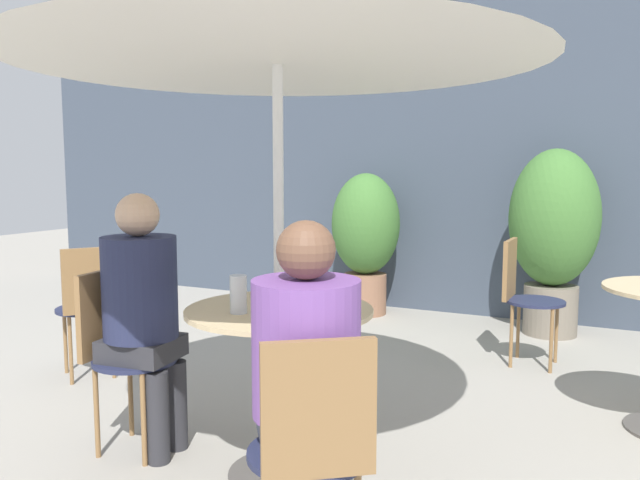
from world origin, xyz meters
TOP-DOWN VIEW (x-y plane):
  - storefront_wall at (0.00, 3.54)m, footprint 10.00×0.06m
  - cafe_table_near at (-0.06, 0.12)m, footprint 0.80×0.80m
  - bistro_chair_0 at (-0.87, 0.03)m, footprint 0.40×0.39m
  - bistro_chair_1 at (0.43, -0.54)m, footprint 0.44×0.45m
  - bistro_chair_3 at (-1.74, 0.69)m, footprint 0.45×0.44m
  - bistro_chair_4 at (0.66, 2.22)m, footprint 0.39×0.39m
  - seated_person_0 at (-0.73, 0.05)m, footprint 0.36×0.34m
  - seated_person_1 at (0.35, -0.42)m, footprint 0.43×0.44m
  - beer_glass_0 at (-0.16, -0.03)m, footprint 0.07×0.07m
  - beer_glass_1 at (0.03, 0.29)m, footprint 0.06×0.06m
  - potted_plant_0 at (-0.85, 3.15)m, footprint 0.62×0.62m
  - potted_plant_1 at (0.77, 3.11)m, footprint 0.70×0.70m
  - umbrella at (-0.06, 0.12)m, footprint 2.19×2.19m

SIDE VIEW (x-z plane):
  - bistro_chair_0 at x=-0.87m, z-range 0.09..0.94m
  - bistro_chair_1 at x=0.43m, z-range 0.09..0.94m
  - bistro_chair_3 at x=-1.74m, z-range 0.09..0.94m
  - bistro_chair_4 at x=0.66m, z-range 0.09..0.94m
  - cafe_table_near at x=-0.06m, z-range 0.19..0.93m
  - seated_person_1 at x=0.35m, z-range 0.11..1.28m
  - seated_person_0 at x=-0.73m, z-range 0.11..1.33m
  - potted_plant_0 at x=-0.85m, z-range 0.10..1.39m
  - beer_glass_1 at x=0.03m, z-range 0.74..0.88m
  - beer_glass_0 at x=-0.16m, z-range 0.74..0.90m
  - potted_plant_1 at x=0.77m, z-range 0.11..1.60m
  - storefront_wall at x=0.00m, z-range 0.00..3.00m
  - umbrella at x=-0.06m, z-range 0.87..2.90m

